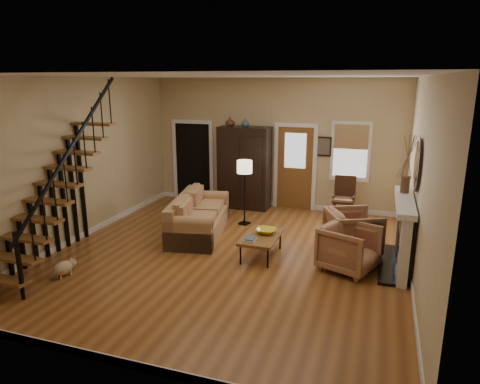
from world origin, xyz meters
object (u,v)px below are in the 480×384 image
(armchair_right, at_px, (353,232))
(side_chair, at_px, (344,198))
(coffee_table, at_px, (261,246))
(armchair_left, at_px, (349,248))
(armoire, at_px, (244,168))
(floor_lamp, at_px, (244,193))
(sofa, at_px, (199,216))

(armchair_right, xyz_separation_m, side_chair, (-0.37, 2.08, 0.08))
(coffee_table, distance_m, armchair_left, 1.62)
(armchair_left, bearing_deg, armchair_right, 21.40)
(armoire, height_order, armchair_right, armoire)
(side_chair, bearing_deg, coffee_table, -113.77)
(coffee_table, bearing_deg, floor_lamp, 117.54)
(sofa, height_order, floor_lamp, floor_lamp)
(armoire, distance_m, side_chair, 2.61)
(floor_lamp, bearing_deg, armchair_right, -20.89)
(sofa, xyz_separation_m, armchair_right, (3.20, 0.01, 0.01))
(floor_lamp, bearing_deg, sofa, -126.58)
(armoire, distance_m, coffee_table, 3.39)
(armoire, bearing_deg, coffee_table, -66.50)
(coffee_table, relative_size, floor_lamp, 0.73)
(sofa, distance_m, coffee_table, 1.76)
(armchair_left, bearing_deg, coffee_table, 108.03)
(sofa, height_order, armchair_right, armchair_right)
(armchair_left, xyz_separation_m, armchair_right, (-0.00, 0.83, 0.02))
(floor_lamp, relative_size, side_chair, 1.47)
(armchair_left, bearing_deg, armoire, 64.50)
(coffee_table, bearing_deg, armchair_left, -3.25)
(sofa, height_order, side_chair, side_chair)
(armoire, xyz_separation_m, floor_lamp, (0.43, -1.33, -0.30))
(coffee_table, xyz_separation_m, side_chair, (1.24, 2.81, 0.30))
(coffee_table, distance_m, side_chair, 3.09)
(armoire, height_order, side_chair, armoire)
(armchair_right, relative_size, floor_lamp, 0.63)
(armoire, distance_m, sofa, 2.39)
(armchair_right, height_order, floor_lamp, floor_lamp)
(armoire, xyz_separation_m, coffee_table, (1.31, -3.01, -0.84))
(coffee_table, bearing_deg, sofa, 155.51)
(coffee_table, height_order, armchair_left, armchair_left)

